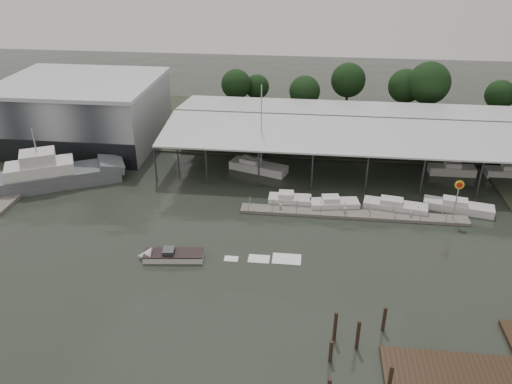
# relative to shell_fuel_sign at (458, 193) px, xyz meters

# --- Properties ---
(ground) EXTENTS (200.00, 200.00, 0.00)m
(ground) POSITION_rel_shell_fuel_sign_xyz_m (-27.00, -9.99, -3.93)
(ground) COLOR #252B22
(ground) RESTS_ON ground
(land_strip_far) EXTENTS (140.00, 30.00, 0.30)m
(land_strip_far) POSITION_rel_shell_fuel_sign_xyz_m (-27.00, 32.01, -3.83)
(land_strip_far) COLOR #33392B
(land_strip_far) RESTS_ON ground
(land_strip_west) EXTENTS (20.00, 40.00, 0.30)m
(land_strip_west) POSITION_rel_shell_fuel_sign_xyz_m (-67.00, 20.01, -3.83)
(land_strip_west) COLOR #33392B
(land_strip_west) RESTS_ON ground
(storage_warehouse) EXTENTS (24.50, 20.50, 10.50)m
(storage_warehouse) POSITION_rel_shell_fuel_sign_xyz_m (-55.00, 19.95, 1.36)
(storage_warehouse) COLOR #95999F
(storage_warehouse) RESTS_ON ground
(covered_boat_shed) EXTENTS (58.24, 24.00, 6.96)m
(covered_boat_shed) POSITION_rel_shell_fuel_sign_xyz_m (-10.00, 18.01, 2.20)
(covered_boat_shed) COLOR #B9BBBD
(covered_boat_shed) RESTS_ON ground
(trawler_dock) EXTENTS (3.00, 18.00, 0.50)m
(trawler_dock) POSITION_rel_shell_fuel_sign_xyz_m (-57.00, 4.01, -3.68)
(trawler_dock) COLOR slate
(trawler_dock) RESTS_ON ground
(floating_dock) EXTENTS (28.00, 2.00, 1.40)m
(floating_dock) POSITION_rel_shell_fuel_sign_xyz_m (-12.00, 0.01, -3.72)
(floating_dock) COLOR slate
(floating_dock) RESTS_ON ground
(shell_fuel_sign) EXTENTS (1.10, 0.18, 5.55)m
(shell_fuel_sign) POSITION_rel_shell_fuel_sign_xyz_m (0.00, 0.00, 0.00)
(shell_fuel_sign) COLOR #96999C
(shell_fuel_sign) RESTS_ON ground
(boardwalk_platform) EXTENTS (15.00, 12.00, 0.50)m
(boardwalk_platform) POSITION_rel_shell_fuel_sign_xyz_m (-2.45, -25.27, -3.73)
(boardwalk_platform) COLOR #312114
(boardwalk_platform) RESTS_ON ground
(grey_trawler) EXTENTS (19.30, 12.99, 8.84)m
(grey_trawler) POSITION_rel_shell_fuel_sign_xyz_m (-53.09, 3.85, -2.35)
(grey_trawler) COLOR slate
(grey_trawler) RESTS_ON ground
(white_sailboat) EXTENTS (8.93, 5.26, 13.19)m
(white_sailboat) POSITION_rel_shell_fuel_sign_xyz_m (-25.25, 11.81, -3.27)
(white_sailboat) COLOR silver
(white_sailboat) RESTS_ON ground
(speedboat_underway) EXTENTS (18.07, 4.02, 2.00)m
(speedboat_underway) POSITION_rel_shell_fuel_sign_xyz_m (-32.29, -11.64, -3.53)
(speedboat_underway) COLOR silver
(speedboat_underway) RESTS_ON ground
(moored_cruiser_0) EXTENTS (5.46, 2.21, 1.70)m
(moored_cruiser_0) POSITION_rel_shell_fuel_sign_xyz_m (-20.03, 2.19, -3.31)
(moored_cruiser_0) COLOR silver
(moored_cruiser_0) RESTS_ON ground
(moored_cruiser_1) EXTENTS (6.40, 3.15, 1.70)m
(moored_cruiser_1) POSITION_rel_shell_fuel_sign_xyz_m (-14.31, 1.71, -3.31)
(moored_cruiser_1) COLOR silver
(moored_cruiser_1) RESTS_ON ground
(moored_cruiser_2) EXTENTS (8.12, 3.56, 1.70)m
(moored_cruiser_2) POSITION_rel_shell_fuel_sign_xyz_m (-6.67, 2.01, -3.31)
(moored_cruiser_2) COLOR silver
(moored_cruiser_2) RESTS_ON ground
(moored_cruiser_3) EXTENTS (8.70, 4.04, 1.70)m
(moored_cruiser_3) POSITION_rel_shell_fuel_sign_xyz_m (1.25, 2.86, -3.31)
(moored_cruiser_3) COLOR silver
(moored_cruiser_3) RESTS_ON ground
(mooring_pilings) EXTENTS (5.27, 8.94, 3.61)m
(mooring_pilings) POSITION_rel_shell_fuel_sign_xyz_m (-13.24, -24.08, -2.87)
(mooring_pilings) COLOR #38281C
(mooring_pilings) RESTS_ON ground
(horizon_tree_line) EXTENTS (68.53, 11.38, 11.29)m
(horizon_tree_line) POSITION_rel_shell_fuel_sign_xyz_m (-1.73, 37.60, 2.28)
(horizon_tree_line) COLOR #311F15
(horizon_tree_line) RESTS_ON ground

